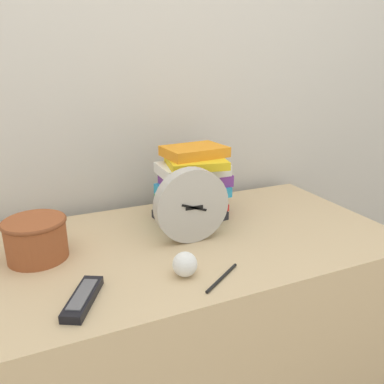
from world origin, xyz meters
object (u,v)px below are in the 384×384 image
object	(u,v)px
tv_remote	(83,298)
pen	(222,278)
desk_clock	(192,206)
book_stack	(193,183)
crumpled_paper_ball	(185,264)
basket	(36,237)

from	to	relation	value
tv_remote	pen	world-z (taller)	tv_remote
desk_clock	tv_remote	bearing A→B (deg)	-151.52
tv_remote	book_stack	bearing A→B (deg)	40.01
tv_remote	crumpled_paper_ball	world-z (taller)	crumpled_paper_ball
basket	pen	size ratio (longest dim) A/B	1.31
basket	crumpled_paper_ball	world-z (taller)	basket
book_stack	crumpled_paper_ball	distance (m)	0.40
desk_clock	crumpled_paper_ball	world-z (taller)	desk_clock
book_stack	tv_remote	world-z (taller)	book_stack
book_stack	crumpled_paper_ball	world-z (taller)	book_stack
desk_clock	crumpled_paper_ball	size ratio (longest dim) A/B	3.56
tv_remote	crumpled_paper_ball	size ratio (longest dim) A/B	2.53
tv_remote	desk_clock	bearing A→B (deg)	28.48
desk_clock	tv_remote	size ratio (longest dim) A/B	1.40
book_stack	pen	world-z (taller)	book_stack
book_stack	crumpled_paper_ball	xyz separation A→B (m)	(-0.17, -0.35, -0.09)
crumpled_paper_ball	pen	world-z (taller)	crumpled_paper_ball
desk_clock	crumpled_paper_ball	xyz separation A→B (m)	(-0.10, -0.18, -0.08)
pen	crumpled_paper_ball	bearing A→B (deg)	145.64
basket	tv_remote	world-z (taller)	basket
book_stack	pen	distance (m)	0.43
tv_remote	pen	size ratio (longest dim) A/B	1.25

